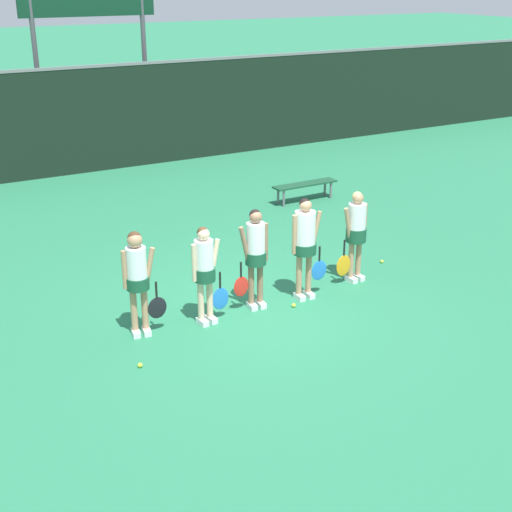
% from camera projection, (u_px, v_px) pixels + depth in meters
% --- Properties ---
extents(ground_plane, '(140.00, 140.00, 0.00)m').
position_uv_depth(ground_plane, '(257.00, 307.00, 11.84)').
color(ground_plane, '#26724C').
extents(fence_windscreen, '(60.00, 0.08, 2.90)m').
position_uv_depth(fence_windscreen, '(76.00, 121.00, 19.21)').
color(fence_windscreen, black).
rests_on(fence_windscreen, ground_plane).
extents(scoreboard, '(3.88, 0.15, 5.40)m').
position_uv_depth(scoreboard, '(88.00, 9.00, 19.89)').
color(scoreboard, '#515156').
rests_on(scoreboard, ground_plane).
extents(bench_courtside, '(1.67, 0.37, 0.45)m').
position_uv_depth(bench_courtside, '(305.00, 186.00, 17.19)').
color(bench_courtside, '#19472D').
rests_on(bench_courtside, ground_plane).
extents(player_0, '(0.63, 0.35, 1.66)m').
position_uv_depth(player_0, '(138.00, 275.00, 10.59)').
color(player_0, tan).
rests_on(player_0, ground_plane).
extents(player_1, '(0.63, 0.34, 1.60)m').
position_uv_depth(player_1, '(205.00, 269.00, 10.97)').
color(player_1, beige).
rests_on(player_1, ground_plane).
extents(player_2, '(0.62, 0.34, 1.69)m').
position_uv_depth(player_2, '(255.00, 251.00, 11.47)').
color(player_2, '#8C664C').
rests_on(player_2, ground_plane).
extents(player_3, '(0.69, 0.40, 1.76)m').
position_uv_depth(player_3, '(305.00, 240.00, 11.79)').
color(player_3, tan).
rests_on(player_3, ground_plane).
extents(player_4, '(0.65, 0.36, 1.65)m').
position_uv_depth(player_4, '(356.00, 230.00, 12.51)').
color(player_4, tan).
rests_on(player_4, ground_plane).
extents(tennis_ball_0, '(0.07, 0.07, 0.07)m').
position_uv_depth(tennis_ball_0, '(140.00, 365.00, 10.00)').
color(tennis_ball_0, '#CCE033').
rests_on(tennis_ball_0, ground_plane).
extents(tennis_ball_1, '(0.07, 0.07, 0.07)m').
position_uv_depth(tennis_ball_1, '(294.00, 305.00, 11.81)').
color(tennis_ball_1, '#CCE033').
rests_on(tennis_ball_1, ground_plane).
extents(tennis_ball_2, '(0.07, 0.07, 0.07)m').
position_uv_depth(tennis_ball_2, '(201.00, 270.00, 13.20)').
color(tennis_ball_2, '#CCE033').
rests_on(tennis_ball_2, ground_plane).
extents(tennis_ball_3, '(0.07, 0.07, 0.07)m').
position_uv_depth(tennis_ball_3, '(256.00, 257.00, 13.84)').
color(tennis_ball_3, '#CCE033').
rests_on(tennis_ball_3, ground_plane).
extents(tennis_ball_4, '(0.06, 0.06, 0.06)m').
position_uv_depth(tennis_ball_4, '(382.00, 261.00, 13.61)').
color(tennis_ball_4, '#CCE033').
rests_on(tennis_ball_4, ground_plane).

